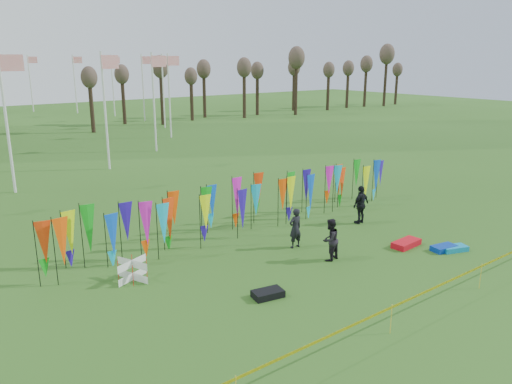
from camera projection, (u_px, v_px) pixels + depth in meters
ground at (376, 290)px, 16.79m from camera, size 160.00×160.00×0.00m
banner_row at (250, 200)px, 22.40m from camera, size 18.64×0.64×2.27m
caution_tape_near at (426, 293)px, 14.90m from camera, size 26.00×0.02×0.90m
tree_line at (278, 69)px, 67.71m from camera, size 53.92×1.92×7.84m
box_kite at (133, 270)px, 17.43m from camera, size 0.70×0.70×0.78m
person_left at (295, 228)px, 20.36m from camera, size 0.62×0.46×1.67m
person_mid at (330, 240)px, 19.09m from camera, size 0.88×0.63×1.66m
person_right at (361, 205)px, 23.36m from camera, size 1.13×0.71×1.83m
kite_bag_blue at (444, 248)px, 20.21m from camera, size 1.12×0.73×0.22m
kite_bag_red at (406, 243)px, 20.66m from camera, size 1.40×0.72×0.25m
kite_bag_black at (268, 294)px, 16.28m from camera, size 1.09×0.75×0.23m
kite_bag_teal at (454, 248)px, 20.18m from camera, size 1.19×0.84×0.21m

